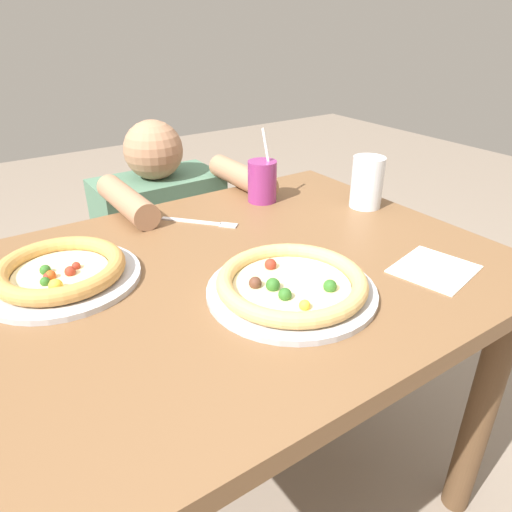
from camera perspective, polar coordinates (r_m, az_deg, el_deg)
ground_plane at (r=1.52m, az=-1.23°, el=-26.66°), size 8.00×8.00×0.00m
dining_table at (r=1.08m, az=-1.57°, el=-6.66°), size 1.11×0.86×0.75m
pizza_near at (r=0.90m, az=4.29°, el=-3.47°), size 0.33×0.33×0.04m
pizza_far at (r=1.02m, az=-22.41°, el=-1.79°), size 0.31×0.31×0.05m
drink_cup_colored at (r=1.34m, az=0.75°, el=8.99°), size 0.08×0.08×0.20m
water_cup_clear at (r=1.33m, az=13.21°, el=8.65°), size 0.09×0.09×0.14m
paper_napkin at (r=1.06m, az=20.63°, el=-1.48°), size 0.19×0.18×0.00m
fork at (r=1.22m, az=-6.39°, el=4.03°), size 0.15×0.16×0.00m
diner_seated at (r=1.71m, az=-10.72°, el=-1.69°), size 0.43×0.53×0.94m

